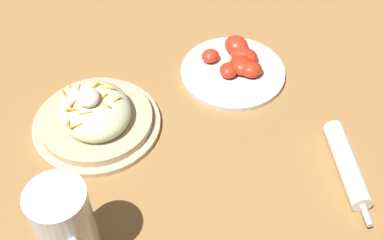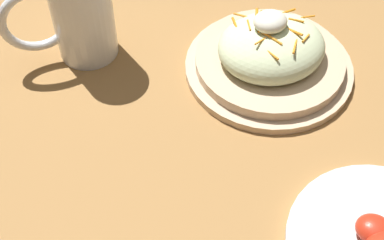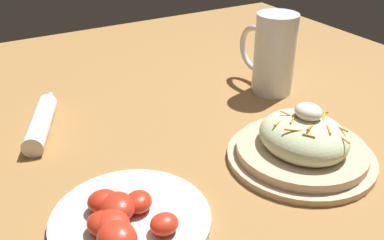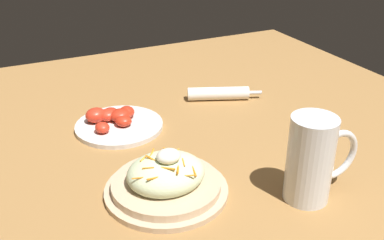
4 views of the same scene
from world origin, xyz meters
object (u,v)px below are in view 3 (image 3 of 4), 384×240
(beer_mug, at_px, (273,57))
(tomato_plate, at_px, (126,219))
(salad_plate, at_px, (302,144))
(napkin_roll, at_px, (41,123))

(beer_mug, relative_size, tomato_plate, 0.78)
(salad_plate, xyz_separation_m, tomato_plate, (-0.01, 0.30, -0.01))
(beer_mug, bearing_deg, salad_plate, 151.82)
(napkin_roll, bearing_deg, beer_mug, -97.98)
(salad_plate, height_order, napkin_roll, salad_plate)
(beer_mug, relative_size, napkin_roll, 0.84)
(napkin_roll, bearing_deg, salad_plate, -131.37)
(salad_plate, distance_m, napkin_roll, 0.45)
(napkin_roll, distance_m, tomato_plate, 0.30)
(salad_plate, bearing_deg, beer_mug, -28.18)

